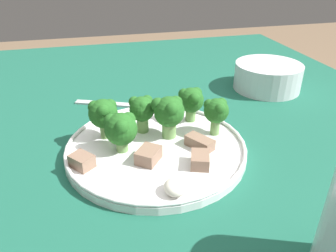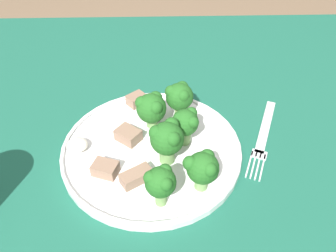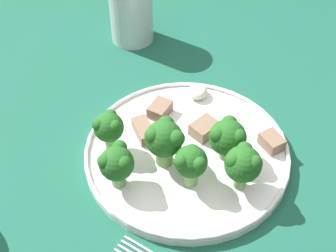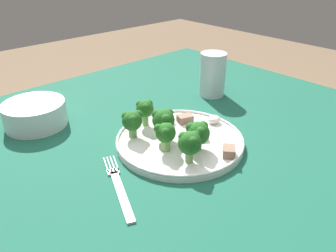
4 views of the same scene
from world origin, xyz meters
TOP-DOWN VIEW (x-y plane):
  - table at (0.00, 0.00)m, footprint 1.28×1.09m
  - dinner_plate at (0.05, -0.01)m, footprint 0.28×0.28m
  - fork at (-0.14, -0.04)m, footprint 0.09×0.19m
  - broccoli_floret_near_rim_left at (0.04, 0.09)m, footprint 0.04×0.04m
  - broccoli_floret_center_left at (0.05, -0.06)m, footprint 0.05×0.05m
  - broccoli_floret_back_left at (0.01, -0.09)m, footprint 0.05×0.05m
  - broccoli_floret_front_left at (-0.00, -0.02)m, footprint 0.04×0.04m
  - broccoli_floret_center_back at (0.03, 0.02)m, footprint 0.05×0.05m
  - broccoli_floret_mid_cluster at (-0.02, 0.07)m, footprint 0.05×0.04m
  - meat_slice_front_slice at (0.08, -0.13)m, footprint 0.04×0.04m
  - meat_slice_middle_slice at (0.09, -0.03)m, footprint 0.05×0.05m
  - meat_slice_rear_slice at (0.12, 0.04)m, footprint 0.04×0.04m
  - meat_slice_edge_slice at (0.07, 0.05)m, footprint 0.05×0.04m
  - sauce_dollop at (0.17, -0.01)m, footprint 0.03×0.03m

SIDE VIEW (x-z plane):
  - table at x=0.00m, z-range 0.29..1.06m
  - fork at x=-0.14m, z-range 0.77..0.77m
  - dinner_plate at x=0.05m, z-range 0.77..0.78m
  - meat_slice_edge_slice at x=0.07m, z-range 0.78..0.79m
  - sauce_dollop at x=0.17m, z-range 0.78..0.80m
  - meat_slice_rear_slice at x=0.12m, z-range 0.78..0.80m
  - meat_slice_front_slice at x=0.08m, z-range 0.78..0.80m
  - meat_slice_middle_slice at x=0.09m, z-range 0.78..0.80m
  - broccoli_floret_center_left at x=0.05m, z-range 0.78..0.85m
  - broccoli_floret_mid_cluster at x=-0.02m, z-range 0.79..0.85m
  - broccoli_floret_front_left at x=0.00m, z-range 0.79..0.85m
  - broccoli_floret_near_rim_left at x=0.04m, z-range 0.79..0.85m
  - broccoli_floret_back_left at x=0.01m, z-range 0.79..0.86m
  - broccoli_floret_center_back at x=0.03m, z-range 0.79..0.86m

